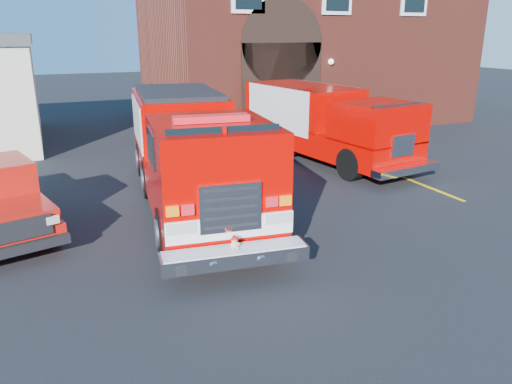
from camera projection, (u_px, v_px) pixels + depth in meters
name	position (u px, v px, depth m)	size (l,w,h in m)	color
ground	(236.00, 230.00, 11.63)	(100.00, 100.00, 0.00)	black
parking_stripe_near	(427.00, 186.00, 14.93)	(0.12, 3.00, 0.01)	yellow
parking_stripe_mid	(368.00, 163.00, 17.56)	(0.12, 3.00, 0.01)	yellow
parking_stripe_far	(324.00, 146.00, 20.18)	(0.12, 3.00, 0.01)	yellow
fire_station	(301.00, 35.00, 25.93)	(15.20, 10.20, 8.45)	maroon
fire_engine	(191.00, 151.00, 12.93)	(3.60, 9.42, 2.83)	black
secondary_truck	(324.00, 121.00, 17.82)	(3.47, 8.05, 2.53)	black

